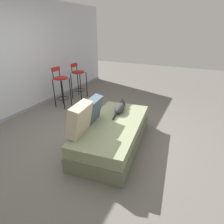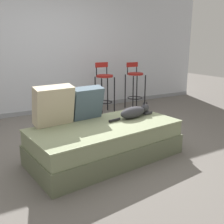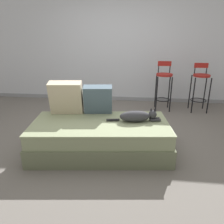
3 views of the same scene
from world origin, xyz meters
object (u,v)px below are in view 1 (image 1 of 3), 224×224
Objects in this scene: throw_pillow_middle at (93,109)px; cat at (120,107)px; bar_stool_near_window at (61,84)px; throw_pillow_corner at (80,119)px; couch at (113,134)px; bar_stool_by_doorway at (78,78)px.

throw_pillow_middle reaches higher than cat.
throw_pillow_middle is at bearing 156.74° from cat.
cat is 0.72× the size of bar_stool_near_window.
throw_pillow_corner is 1.08m from cat.
cat is at bearing -10.65° from throw_pillow_corner.
throw_pillow_middle is 0.42× the size of bar_stool_near_window.
cat is 1.98m from bar_stool_near_window.
couch is at bearing -75.88° from throw_pillow_middle.
bar_stool_near_window is (0.55, 1.90, 0.09)m from cat.
throw_pillow_corner is 0.48× the size of bar_stool_near_window.
bar_stool_near_window reaches higher than couch.
bar_stool_by_doorway reaches higher than throw_pillow_corner.
couch is 0.78m from throw_pillow_corner.
bar_stool_near_window is at bearing 73.91° from cat.
bar_stool_by_doorway is (2.36, 1.70, -0.10)m from throw_pillow_corner.
throw_pillow_middle is 0.65m from cat.
throw_pillow_middle is at bearing 6.65° from throw_pillow_corner.
bar_stool_near_window is 1.03× the size of bar_stool_by_doorway.
throw_pillow_middle is (0.46, 0.05, -0.03)m from throw_pillow_corner.
bar_stool_by_doorway is at bearing 47.90° from couch.
bar_stool_near_window reaches higher than bar_stool_by_doorway.
bar_stool_by_doorway is (1.89, 1.65, -0.07)m from throw_pillow_middle.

